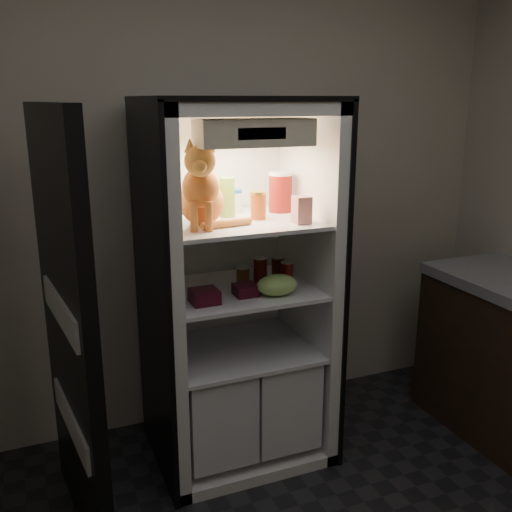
{
  "coord_description": "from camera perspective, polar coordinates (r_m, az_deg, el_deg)",
  "views": [
    {
      "loc": [
        -0.96,
        -1.24,
        1.86
      ],
      "look_at": [
        0.09,
        1.32,
        1.1
      ],
      "focal_mm": 40.0,
      "sensor_mm": 36.0,
      "label": 1
    }
  ],
  "objects": [
    {
      "name": "room_shell",
      "position": [
        1.59,
        15.24,
        6.15
      ],
      "size": [
        3.6,
        3.6,
        3.6
      ],
      "color": "white",
      "rests_on": "floor"
    },
    {
      "name": "soda_can_b",
      "position": [
        3.0,
        2.19,
        -1.23
      ],
      "size": [
        0.07,
        0.07,
        0.12
      ],
      "color": "black",
      "rests_on": "refrigerator"
    },
    {
      "name": "grape_bag",
      "position": [
        2.77,
        2.12,
        -2.91
      ],
      "size": [
        0.2,
        0.15,
        0.1
      ],
      "primitive_type": "ellipsoid",
      "color": "#92C55C",
      "rests_on": "refrigerator"
    },
    {
      "name": "cream_carton",
      "position": [
        2.71,
        4.59,
        4.61
      ],
      "size": [
        0.08,
        0.08,
        0.13
      ],
      "primitive_type": "cube",
      "color": "silver",
      "rests_on": "refrigerator"
    },
    {
      "name": "mayo_tub",
      "position": [
        2.97,
        -2.25,
        5.54
      ],
      "size": [
        0.09,
        0.09,
        0.12
      ],
      "color": "white",
      "rests_on": "refrigerator"
    },
    {
      "name": "berry_box_left",
      "position": [
        2.68,
        -5.18,
        -4.04
      ],
      "size": [
        0.13,
        0.13,
        0.06
      ],
      "primitive_type": "cube",
      "color": "#4E0D20",
      "rests_on": "refrigerator"
    },
    {
      "name": "berry_box_right",
      "position": [
        2.77,
        -1.05,
        -3.42
      ],
      "size": [
        0.11,
        0.11,
        0.05
      ],
      "primitive_type": "cube",
      "color": "#4E0D20",
      "rests_on": "refrigerator"
    },
    {
      "name": "salsa_jar",
      "position": [
        2.8,
        0.22,
        5.09
      ],
      "size": [
        0.08,
        0.08,
        0.14
      ],
      "color": "maroon",
      "rests_on": "refrigerator"
    },
    {
      "name": "soda_can_a",
      "position": [
        2.96,
        0.42,
        -1.38
      ],
      "size": [
        0.07,
        0.07,
        0.13
      ],
      "color": "black",
      "rests_on": "refrigerator"
    },
    {
      "name": "refrigerator",
      "position": [
        2.99,
        -2.13,
        -5.52
      ],
      "size": [
        0.9,
        0.72,
        1.88
      ],
      "color": "white",
      "rests_on": "floor"
    },
    {
      "name": "pepper_jar",
      "position": [
        2.99,
        2.45,
        6.41
      ],
      "size": [
        0.12,
        0.12,
        0.21
      ],
      "color": "maroon",
      "rests_on": "refrigerator"
    },
    {
      "name": "parmesan_shaker",
      "position": [
        2.85,
        -2.89,
        5.89
      ],
      "size": [
        0.08,
        0.08,
        0.2
      ],
      "color": "#227D25",
      "rests_on": "refrigerator"
    },
    {
      "name": "tabby_cat",
      "position": [
        2.64,
        -5.49,
        6.29
      ],
      "size": [
        0.35,
        0.41,
        0.42
      ],
      "rotation": [
        0.0,
        0.0,
        -0.3
      ],
      "color": "#B54517",
      "rests_on": "refrigerator"
    },
    {
      "name": "fridge_door",
      "position": [
        2.5,
        -18.17,
        -7.6
      ],
      "size": [
        0.16,
        0.87,
        1.85
      ],
      "rotation": [
        0.0,
        0.0,
        0.12
      ],
      "color": "black",
      "rests_on": "floor"
    },
    {
      "name": "soda_can_c",
      "position": [
        2.92,
        3.1,
        -1.74
      ],
      "size": [
        0.06,
        0.06,
        0.12
      ],
      "color": "black",
      "rests_on": "refrigerator"
    },
    {
      "name": "condiment_jar",
      "position": [
        2.93,
        -1.31,
        -1.91
      ],
      "size": [
        0.07,
        0.07,
        0.1
      ],
      "color": "#523417",
      "rests_on": "refrigerator"
    }
  ]
}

